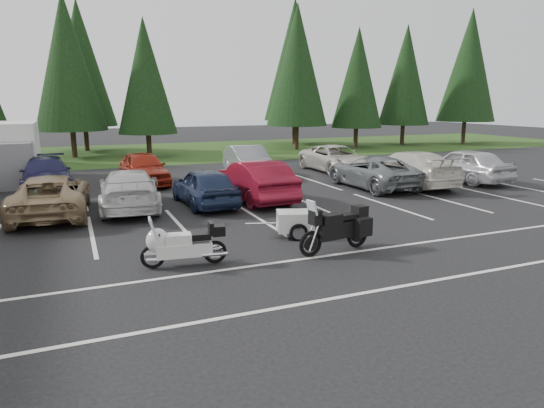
{
  "coord_description": "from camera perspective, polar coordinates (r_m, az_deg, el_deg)",
  "views": [
    {
      "loc": [
        -5.31,
        -14.09,
        3.99
      ],
      "look_at": [
        0.37,
        -0.5,
        0.82
      ],
      "focal_mm": 32.0,
      "sensor_mm": 36.0,
      "label": 1
    }
  ],
  "objects": [
    {
      "name": "conifer_5",
      "position": [
        36.12,
        -14.67,
        14.36
      ],
      "size": [
        4.14,
        4.14,
        9.63
      ],
      "color": "#332316",
      "rests_on": "ground"
    },
    {
      "name": "car_near_4",
      "position": [
        18.8,
        -7.92,
        2.05
      ],
      "size": [
        1.92,
        4.38,
        1.47
      ],
      "primitive_type": "imported",
      "rotation": [
        0.0,
        0.0,
        3.19
      ],
      "color": "#1A2542",
      "rests_on": "ground"
    },
    {
      "name": "car_far_2",
      "position": [
        24.15,
        -14.86,
        4.1
      ],
      "size": [
        2.1,
        4.68,
        1.56
      ],
      "primitive_type": "imported",
      "rotation": [
        0.0,
        0.0,
        0.06
      ],
      "color": "maroon",
      "rests_on": "ground"
    },
    {
      "name": "conifer_9",
      "position": [
        49.39,
        22.16,
        14.85
      ],
      "size": [
        5.19,
        5.19,
        12.1
      ],
      "color": "#332316",
      "rests_on": "ground"
    },
    {
      "name": "car_far_1",
      "position": [
        23.97,
        -25.03,
        3.2
      ],
      "size": [
        2.24,
        5.14,
        1.47
      ],
      "primitive_type": "imported",
      "rotation": [
        0.0,
        0.0,
        0.04
      ],
      "color": "#17173A",
      "rests_on": "ground"
    },
    {
      "name": "grass_strip",
      "position": [
        38.67,
        -14.74,
        5.82
      ],
      "size": [
        80.0,
        16.0,
        0.01
      ],
      "primitive_type": "cube",
      "color": "#1E3D13",
      "rests_on": "ground"
    },
    {
      "name": "car_near_8",
      "position": [
        25.97,
        21.67,
        4.3
      ],
      "size": [
        2.38,
        5.05,
        1.67
      ],
      "primitive_type": "imported",
      "rotation": [
        0.0,
        0.0,
        3.23
      ],
      "color": "#BBBABF",
      "rests_on": "ground"
    },
    {
      "name": "car_near_5",
      "position": [
        19.54,
        -2.07,
        2.79
      ],
      "size": [
        1.94,
        5.04,
        1.64
      ],
      "primitive_type": "imported",
      "rotation": [
        0.0,
        0.0,
        3.18
      ],
      "color": "maroon",
      "rests_on": "ground"
    },
    {
      "name": "lake_water",
      "position": [
        69.83,
        -15.15,
        8.44
      ],
      "size": [
        70.0,
        50.0,
        0.02
      ],
      "primitive_type": "cube",
      "color": "gray",
      "rests_on": "ground"
    },
    {
      "name": "stall_markings",
      "position": [
        17.41,
        -4.31,
        -1.13
      ],
      "size": [
        32.0,
        16.0,
        0.01
      ],
      "primitive_type": "cube",
      "color": "silver",
      "rests_on": "ground"
    },
    {
      "name": "conifer_back_b",
      "position": [
        41.71,
        -21.61,
        15.14
      ],
      "size": [
        4.97,
        4.97,
        11.58
      ],
      "color": "#332316",
      "rests_on": "ground"
    },
    {
      "name": "car_near_6",
      "position": [
        22.94,
        11.84,
        3.72
      ],
      "size": [
        2.44,
        5.29,
        1.47
      ],
      "primitive_type": "imported",
      "rotation": [
        0.0,
        0.0,
        3.14
      ],
      "color": "slate",
      "rests_on": "ground"
    },
    {
      "name": "box_truck",
      "position": [
        26.85,
        -28.45,
        5.25
      ],
      "size": [
        2.4,
        5.6,
        2.9
      ],
      "primitive_type": null,
      "color": "silver",
      "rests_on": "ground"
    },
    {
      "name": "touring_motorcycle",
      "position": [
        11.99,
        -10.33,
        -4.28
      ],
      "size": [
        2.38,
        1.0,
        1.28
      ],
      "primitive_type": null,
      "rotation": [
        0.0,
        0.0,
        -0.13
      ],
      "color": "silver",
      "rests_on": "ground"
    },
    {
      "name": "car_near_2",
      "position": [
        18.55,
        -24.59,
        0.9
      ],
      "size": [
        2.75,
        5.39,
        1.46
      ],
      "primitive_type": "imported",
      "rotation": [
        0.0,
        0.0,
        3.08
      ],
      "color": "#8E7552",
      "rests_on": "ground"
    },
    {
      "name": "cargo_trailer",
      "position": [
        14.41,
        2.93,
        -2.34
      ],
      "size": [
        1.9,
        1.43,
        0.78
      ],
      "primitive_type": null,
      "rotation": [
        0.0,
        0.0,
        -0.32
      ],
      "color": "white",
      "rests_on": "ground"
    },
    {
      "name": "ground",
      "position": [
        15.58,
        -1.97,
        -2.7
      ],
      "size": [
        120.0,
        120.0,
        0.0
      ],
      "primitive_type": "plane",
      "color": "black",
      "rests_on": "ground"
    },
    {
      "name": "adventure_motorcycle",
      "position": [
        12.96,
        7.43,
        -2.39
      ],
      "size": [
        2.61,
        1.24,
        1.52
      ],
      "primitive_type": null,
      "rotation": [
        0.0,
        0.0,
        0.15
      ],
      "color": "black",
      "rests_on": "ground"
    },
    {
      "name": "conifer_back_c",
      "position": [
        45.36,
        2.7,
        16.55
      ],
      "size": [
        5.5,
        5.5,
        12.81
      ],
      "color": "#332316",
      "rests_on": "ground"
    },
    {
      "name": "conifer_7",
      "position": [
        42.57,
        10.07,
        14.41
      ],
      "size": [
        4.27,
        4.27,
        9.94
      ],
      "color": "#332316",
      "rests_on": "ground"
    },
    {
      "name": "conifer_8",
      "position": [
        46.4,
        15.45,
        14.41
      ],
      "size": [
        4.53,
        4.53,
        10.56
      ],
      "color": "#332316",
      "rests_on": "ground"
    },
    {
      "name": "conifer_6",
      "position": [
        40.21,
        2.99,
        16.0
      ],
      "size": [
        4.93,
        4.93,
        11.48
      ],
      "color": "#332316",
      "rests_on": "ground"
    },
    {
      "name": "car_far_3",
      "position": [
        25.84,
        -2.83,
        5.03
      ],
      "size": [
        2.05,
        4.97,
        1.6
      ],
      "primitive_type": "imported",
      "rotation": [
        0.0,
        0.0,
        -0.08
      ],
      "color": "slate",
      "rests_on": "ground"
    },
    {
      "name": "car_near_3",
      "position": [
        18.73,
        -16.45,
        1.66
      ],
      "size": [
        2.58,
        5.32,
        1.49
      ],
      "primitive_type": "imported",
      "rotation": [
        0.0,
        0.0,
        3.04
      ],
      "color": "silver",
      "rests_on": "ground"
    },
    {
      "name": "conifer_4",
      "position": [
        37.08,
        -22.99,
        15.14
      ],
      "size": [
        4.8,
        4.8,
        11.17
      ],
      "color": "#332316",
      "rests_on": "ground"
    },
    {
      "name": "car_far_4",
      "position": [
        27.74,
        7.53,
        5.31
      ],
      "size": [
        2.48,
        5.34,
        1.48
      ],
      "primitive_type": "imported",
      "rotation": [
        0.0,
        0.0,
        -0.01
      ],
      "color": "beige",
      "rests_on": "ground"
    },
    {
      "name": "car_near_7",
      "position": [
        23.86,
        15.77,
        4.06
      ],
      "size": [
        2.49,
        5.76,
        1.65
      ],
      "primitive_type": "imported",
      "rotation": [
        0.0,
        0.0,
        3.11
      ],
      "color": "beige",
      "rests_on": "ground"
    }
  ]
}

